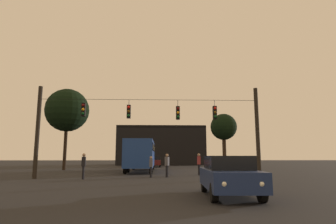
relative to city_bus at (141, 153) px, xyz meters
name	(u,v)px	position (x,y,z in m)	size (l,w,h in m)	color
ground_plane	(152,171)	(1.05, 0.79, -1.87)	(168.00, 168.00, 0.00)	black
overhead_signal_span	(150,126)	(1.09, -9.22, 1.78)	(15.80, 0.44, 6.44)	black
city_bus	(141,153)	(0.00, 0.00, 0.00)	(2.60, 11.01, 3.00)	navy
car_near_right	(229,175)	(4.38, -18.20, -1.07)	(2.01, 4.41, 1.52)	navy
car_far_left	(154,161)	(1.19, 11.76, -1.07)	(1.82, 4.35, 1.52)	#511919
pedestrian_crossing_left	(199,163)	(5.03, -5.89, -0.88)	(0.25, 0.37, 1.74)	black
pedestrian_crossing_center	(84,164)	(-3.28, -9.79, -0.90)	(0.29, 0.39, 1.71)	black
pedestrian_crossing_right	(151,166)	(1.18, -8.24, -1.02)	(0.25, 0.37, 1.51)	black
pedestrian_near_bus	(167,164)	(2.35, -8.14, -0.91)	(0.36, 0.42, 1.69)	black
corner_building	(161,146)	(2.29, 23.40, 1.54)	(15.41, 8.81, 6.81)	black
tree_left_silhouette	(224,127)	(11.02, 10.45, 3.71)	(3.71, 3.71, 7.51)	#2D2116
tree_behind_building	(67,110)	(-8.76, 3.24, 4.86)	(4.91, 4.91, 9.20)	black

